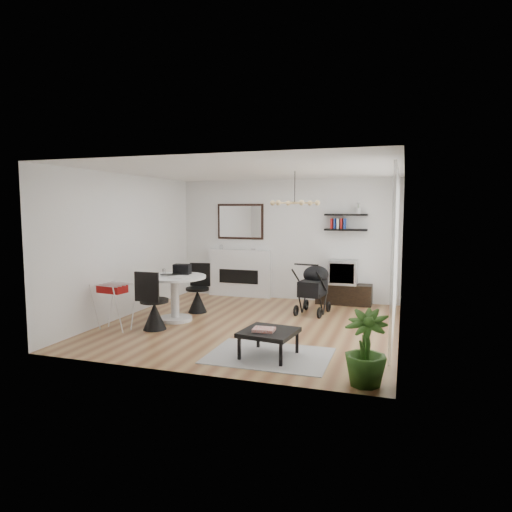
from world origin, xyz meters
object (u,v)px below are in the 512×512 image
(drying_rack, at_px, (115,305))
(coffee_table, at_px, (269,333))
(fireplace, at_px, (240,267))
(dining_table, at_px, (175,291))
(stroller, at_px, (314,291))
(tv_console, at_px, (344,294))
(potted_plant, at_px, (366,348))
(crt_tv, at_px, (343,272))

(drying_rack, height_order, coffee_table, drying_rack)
(fireplace, relative_size, dining_table, 1.90)
(stroller, bearing_deg, tv_console, 72.92)
(fireplace, height_order, coffee_table, fireplace)
(fireplace, distance_m, tv_console, 2.48)
(tv_console, xyz_separation_m, stroller, (-0.46, -1.02, 0.23))
(dining_table, relative_size, coffee_table, 1.43)
(coffee_table, relative_size, potted_plant, 0.90)
(potted_plant, bearing_deg, crt_tv, 100.54)
(fireplace, relative_size, crt_tv, 3.62)
(stroller, height_order, coffee_table, stroller)
(fireplace, xyz_separation_m, coffee_table, (1.89, -3.99, -0.35))
(tv_console, distance_m, crt_tv, 0.48)
(drying_rack, bearing_deg, coffee_table, -3.13)
(coffee_table, bearing_deg, tv_console, 81.92)
(dining_table, distance_m, potted_plant, 4.13)
(stroller, distance_m, potted_plant, 3.69)
(dining_table, distance_m, coffee_table, 2.65)
(tv_console, height_order, potted_plant, potted_plant)
(fireplace, xyz_separation_m, potted_plant, (3.25, -4.62, -0.24))
(fireplace, height_order, tv_console, fireplace)
(potted_plant, bearing_deg, drying_rack, 164.43)
(fireplace, height_order, drying_rack, fireplace)
(tv_console, xyz_separation_m, drying_rack, (-3.43, -3.30, 0.20))
(crt_tv, relative_size, potted_plant, 0.67)
(stroller, distance_m, coffee_table, 2.83)
(drying_rack, bearing_deg, dining_table, 60.72)
(tv_console, bearing_deg, coffee_table, -98.08)
(drying_rack, distance_m, potted_plant, 4.40)
(fireplace, bearing_deg, stroller, -30.49)
(dining_table, bearing_deg, drying_rack, -126.96)
(fireplace, xyz_separation_m, drying_rack, (-1.00, -3.44, -0.26))
(drying_rack, height_order, stroller, stroller)
(drying_rack, bearing_deg, stroller, 45.21)
(crt_tv, bearing_deg, tv_console, 7.99)
(crt_tv, xyz_separation_m, stroller, (-0.44, -1.02, -0.25))
(coffee_table, distance_m, potted_plant, 1.50)
(tv_console, distance_m, potted_plant, 4.56)
(fireplace, bearing_deg, tv_console, -3.26)
(tv_console, relative_size, dining_table, 1.03)
(fireplace, height_order, dining_table, fireplace)
(tv_console, bearing_deg, dining_table, -138.85)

